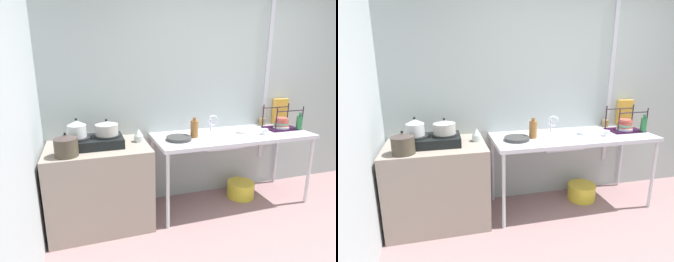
% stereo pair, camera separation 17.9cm
% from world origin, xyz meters
% --- Properties ---
extents(wall_back, '(5.01, 0.10, 2.50)m').
position_xyz_m(wall_back, '(0.00, 1.71, 1.25)').
color(wall_back, '#A7B0B1').
rests_on(wall_back, ground).
extents(wall_metal_strip, '(0.05, 0.01, 2.00)m').
position_xyz_m(wall_metal_strip, '(0.48, 1.65, 1.37)').
color(wall_metal_strip, silver).
extents(counter_concrete, '(0.97, 0.65, 0.82)m').
position_xyz_m(counter_concrete, '(-1.59, 1.33, 0.41)').
color(counter_concrete, gray).
rests_on(counter_concrete, ground).
extents(counter_sink, '(1.77, 0.65, 0.82)m').
position_xyz_m(counter_sink, '(-0.14, 1.33, 0.77)').
color(counter_sink, silver).
rests_on(counter_sink, ground).
extents(stove, '(0.56, 0.34, 0.11)m').
position_xyz_m(stove, '(-1.63, 1.33, 0.87)').
color(stove, black).
rests_on(stove, counter_concrete).
extents(pot_on_left_burner, '(0.17, 0.17, 0.18)m').
position_xyz_m(pot_on_left_burner, '(-1.77, 1.33, 1.01)').
color(pot_on_left_burner, silver).
rests_on(pot_on_left_burner, stove).
extents(pot_on_right_burner, '(0.22, 0.22, 0.16)m').
position_xyz_m(pot_on_right_burner, '(-1.50, 1.33, 1.00)').
color(pot_on_right_burner, '#A6A29C').
rests_on(pot_on_right_burner, stove).
extents(pot_beside_stove, '(0.20, 0.20, 0.21)m').
position_xyz_m(pot_beside_stove, '(-1.86, 1.14, 0.92)').
color(pot_beside_stove, '#433B2E').
rests_on(pot_beside_stove, counter_concrete).
extents(percolator, '(0.09, 0.09, 0.13)m').
position_xyz_m(percolator, '(-1.19, 1.37, 0.89)').
color(percolator, silver).
rests_on(percolator, counter_concrete).
extents(sink_basin, '(0.43, 0.30, 0.12)m').
position_xyz_m(sink_basin, '(-0.30, 1.33, 0.76)').
color(sink_basin, silver).
rests_on(sink_basin, counter_sink).
extents(faucet, '(0.12, 0.07, 0.20)m').
position_xyz_m(faucet, '(-0.33, 1.46, 0.95)').
color(faucet, silver).
rests_on(faucet, counter_sink).
extents(frying_pan, '(0.26, 0.26, 0.03)m').
position_xyz_m(frying_pan, '(-0.78, 1.30, 0.84)').
color(frying_pan, '#353535').
rests_on(frying_pan, counter_sink).
extents(dish_rack, '(0.38, 0.26, 0.28)m').
position_xyz_m(dish_rack, '(0.53, 1.38, 0.88)').
color(dish_rack, black).
rests_on(dish_rack, counter_sink).
extents(cup_by_rack, '(0.07, 0.07, 0.06)m').
position_xyz_m(cup_by_rack, '(0.20, 1.23, 0.85)').
color(cup_by_rack, silver).
rests_on(cup_by_rack, counter_sink).
extents(small_bowl_on_drainboard, '(0.13, 0.13, 0.04)m').
position_xyz_m(small_bowl_on_drainboard, '(0.00, 1.35, 0.84)').
color(small_bowl_on_drainboard, white).
rests_on(small_bowl_on_drainboard, counter_sink).
extents(bottle_by_sink, '(0.08, 0.08, 0.21)m').
position_xyz_m(bottle_by_sink, '(-0.59, 1.35, 0.92)').
color(bottle_by_sink, brown).
rests_on(bottle_by_sink, counter_sink).
extents(bottle_by_rack, '(0.07, 0.07, 0.20)m').
position_xyz_m(bottle_by_rack, '(0.70, 1.28, 0.91)').
color(bottle_by_rack, '#26693A').
rests_on(bottle_by_rack, counter_sink).
extents(cereal_box, '(0.19, 0.07, 0.32)m').
position_xyz_m(cereal_box, '(0.69, 1.61, 0.98)').
color(cereal_box, gold).
rests_on(cereal_box, counter_sink).
extents(utensil_jar, '(0.08, 0.08, 0.23)m').
position_xyz_m(utensil_jar, '(0.43, 1.60, 0.87)').
color(utensil_jar, olive).
rests_on(utensil_jar, counter_sink).
extents(bucket_on_floor, '(0.32, 0.32, 0.18)m').
position_xyz_m(bucket_on_floor, '(0.05, 1.40, 0.09)').
color(bucket_on_floor, yellow).
rests_on(bucket_on_floor, ground).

